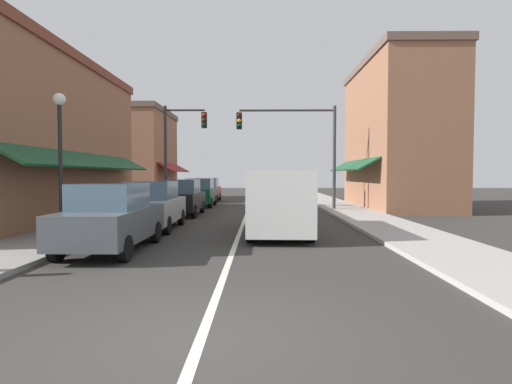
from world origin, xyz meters
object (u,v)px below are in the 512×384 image
Objects in this scene: parked_car_third_left at (182,198)px; street_lamp_left_near at (60,141)px; parked_car_distant_left at (207,190)px; van_in_lane at (279,200)px; parked_car_second_left at (153,205)px; parked_car_nearest_left at (112,218)px; traffic_signal_left_corner at (178,142)px; traffic_signal_mast_arm at (300,139)px; parked_car_far_left at (200,193)px.

street_lamp_left_near reaches higher than parked_car_third_left.
van_in_lane reaches higher than parked_car_distant_left.
van_in_lane is at bearing -16.15° from parked_car_second_left.
parked_car_third_left is 0.99× the size of parked_car_distant_left.
street_lamp_left_near reaches higher than parked_car_nearest_left.
parked_car_second_left is at bearing -84.69° from traffic_signal_left_corner.
parked_car_third_left and parked_car_distant_left have the same top height.
parked_car_second_left is at bearing 55.03° from street_lamp_left_near.
parked_car_third_left is at bearing -155.39° from traffic_signal_mast_arm.
van_in_lane is at bearing -99.69° from traffic_signal_mast_arm.
traffic_signal_mast_arm is 1.32× the size of street_lamp_left_near.
street_lamp_left_near is (-1.93, -18.47, 2.12)m from parked_car_distant_left.
parked_car_distant_left is at bearing 84.03° from street_lamp_left_near.
traffic_signal_left_corner reaches higher than parked_car_second_left.
parked_car_third_left is at bearing 87.86° from parked_car_second_left.
parked_car_second_left is at bearing -91.23° from parked_car_third_left.
parked_car_third_left is 0.71× the size of traffic_signal_mast_arm.
parked_car_distant_left is at bearing 83.45° from traffic_signal_left_corner.
parked_car_far_left is 0.69× the size of traffic_signal_left_corner.
traffic_signal_mast_arm is (6.01, -2.94, 3.11)m from parked_car_far_left.
van_in_lane is 11.74m from traffic_signal_left_corner.
parked_car_second_left and parked_car_third_left have the same top height.
parked_car_nearest_left is 0.71× the size of traffic_signal_mast_arm.
parked_car_far_left is 0.94× the size of street_lamp_left_near.
parked_car_third_left is 10.51m from parked_car_distant_left.
parked_car_second_left and parked_car_distant_left have the same top height.
street_lamp_left_near is at bearing -104.76° from parked_car_third_left.
traffic_signal_left_corner reaches higher than parked_car_far_left.
traffic_signal_mast_arm is at bearing 51.05° from parked_car_second_left.
parked_car_nearest_left is 0.93× the size of street_lamp_left_near.
van_in_lane is (4.57, -1.22, 0.27)m from parked_car_second_left.
parked_car_second_left and parked_car_far_left have the same top height.
parked_car_third_left is 8.49m from street_lamp_left_near.
traffic_signal_mast_arm reaches higher than parked_car_nearest_left.
parked_car_far_left is at bearing -89.33° from parked_car_distant_left.
street_lamp_left_near is at bearing -164.78° from van_in_lane.
traffic_signal_left_corner is (-0.78, -6.80, 3.00)m from parked_car_distant_left.
traffic_signal_mast_arm reaches higher than parked_car_distant_left.
parked_car_distant_left is at bearing 90.44° from parked_car_third_left.
van_in_lane is at bearing -61.84° from traffic_signal_left_corner.
traffic_signal_left_corner is at bearing 93.97° from parked_car_nearest_left.
parked_car_third_left is at bearing -90.97° from parked_car_far_left.
parked_car_far_left is 0.79× the size of van_in_lane.
parked_car_nearest_left is 1.00× the size of parked_car_third_left.
parked_car_distant_left is (-0.16, 4.80, 0.00)m from parked_car_far_left.
parked_car_third_left is 4.85m from traffic_signal_left_corner.
van_in_lane is at bearing 34.37° from parked_car_nearest_left.
parked_car_far_left is at bearing 89.91° from parked_car_nearest_left.
street_lamp_left_near is (-1.97, -2.82, 2.12)m from parked_car_second_left.
street_lamp_left_near reaches higher than parked_car_far_left.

